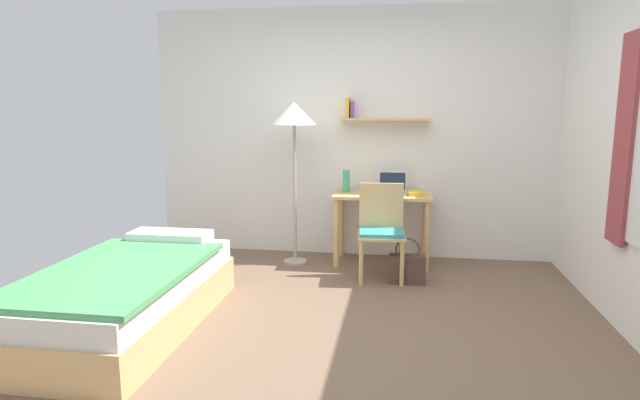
{
  "coord_description": "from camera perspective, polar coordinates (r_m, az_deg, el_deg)",
  "views": [
    {
      "loc": [
        0.44,
        -3.55,
        1.57
      ],
      "look_at": [
        -0.19,
        0.51,
        0.85
      ],
      "focal_mm": 29.49,
      "sensor_mm": 36.0,
      "label": 1
    }
  ],
  "objects": [
    {
      "name": "ground_plane",
      "position": [
        3.91,
        1.68,
        -13.75
      ],
      "size": [
        5.28,
        5.28,
        0.0
      ],
      "primitive_type": "plane",
      "color": "brown"
    },
    {
      "name": "standing_lamp",
      "position": [
        5.23,
        -2.83,
        8.6
      ],
      "size": [
        0.44,
        0.44,
        1.63
      ],
      "color": "#B2A893",
      "rests_on": "ground_plane"
    },
    {
      "name": "desk_chair",
      "position": [
        4.89,
        6.67,
        -2.96
      ],
      "size": [
        0.46,
        0.42,
        0.88
      ],
      "color": "tan",
      "rests_on": "ground_plane"
    },
    {
      "name": "handbag",
      "position": [
        4.86,
        9.43,
        -7.28
      ],
      "size": [
        0.33,
        0.13,
        0.42
      ],
      "color": "#4C382D",
      "rests_on": "ground_plane"
    },
    {
      "name": "desk",
      "position": [
        5.35,
        6.79,
        -0.84
      ],
      "size": [
        0.98,
        0.53,
        0.72
      ],
      "color": "tan",
      "rests_on": "ground_plane"
    },
    {
      "name": "bed",
      "position": [
        4.08,
        -20.14,
        -9.7
      ],
      "size": [
        0.98,
        1.92,
        0.54
      ],
      "color": "tan",
      "rests_on": "ground_plane"
    },
    {
      "name": "book_stack",
      "position": [
        5.28,
        10.4,
        0.75
      ],
      "size": [
        0.19,
        0.21,
        0.04
      ],
      "color": "gold",
      "rests_on": "desk"
    },
    {
      "name": "water_bottle",
      "position": [
        5.38,
        2.87,
        2.07
      ],
      "size": [
        0.07,
        0.07,
        0.23
      ],
      "primitive_type": "cylinder",
      "color": "#42A87F",
      "rests_on": "desk"
    },
    {
      "name": "wall_back",
      "position": [
        5.6,
        4.38,
        7.15
      ],
      "size": [
        4.4,
        0.27,
        2.6
      ],
      "color": "white",
      "rests_on": "ground_plane"
    },
    {
      "name": "laptop",
      "position": [
        5.39,
        7.86,
        1.38
      ],
      "size": [
        0.3,
        0.23,
        0.22
      ],
      "color": "#B7BABF",
      "rests_on": "desk"
    }
  ]
}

